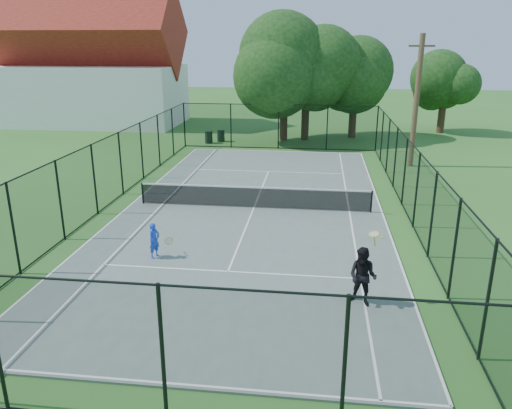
# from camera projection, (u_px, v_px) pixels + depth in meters

# --- Properties ---
(ground) EXTENTS (120.00, 120.00, 0.00)m
(ground) POSITION_uv_depth(u_px,v_px,m) (254.00, 209.00, 21.77)
(ground) COLOR #306121
(tennis_court) EXTENTS (11.00, 24.00, 0.06)m
(tennis_court) POSITION_uv_depth(u_px,v_px,m) (254.00, 208.00, 21.76)
(tennis_court) COLOR #58675E
(tennis_court) RESTS_ON ground
(tennis_net) EXTENTS (10.08, 0.08, 0.95)m
(tennis_net) POSITION_uv_depth(u_px,v_px,m) (254.00, 196.00, 21.59)
(tennis_net) COLOR black
(tennis_net) RESTS_ON tennis_court
(fence) EXTENTS (13.10, 26.10, 3.00)m
(fence) POSITION_uv_depth(u_px,v_px,m) (254.00, 176.00, 21.30)
(fence) COLOR black
(fence) RESTS_ON ground
(tree_near_left) EXTENTS (6.62, 6.62, 8.63)m
(tree_near_left) POSITION_uv_depth(u_px,v_px,m) (285.00, 66.00, 35.35)
(tree_near_left) COLOR #332114
(tree_near_left) RESTS_ON ground
(tree_near_mid) EXTENTS (5.48, 5.48, 7.17)m
(tree_near_mid) POSITION_uv_depth(u_px,v_px,m) (306.00, 79.00, 35.88)
(tree_near_mid) COLOR #332114
(tree_near_mid) RESTS_ON ground
(tree_near_right) EXTENTS (5.11, 5.11, 7.05)m
(tree_near_right) POSITION_uv_depth(u_px,v_px,m) (355.00, 77.00, 36.71)
(tree_near_right) COLOR #332114
(tree_near_right) RESTS_ON ground
(tree_far_right) EXTENTS (4.42, 4.42, 5.85)m
(tree_far_right) POSITION_uv_depth(u_px,v_px,m) (445.00, 87.00, 38.92)
(tree_far_right) COLOR #332114
(tree_far_right) RESTS_ON ground
(building) EXTENTS (15.30, 8.15, 11.87)m
(building) POSITION_uv_depth(u_px,v_px,m) (91.00, 66.00, 42.97)
(building) COLOR silver
(building) RESTS_ON ground
(trash_bin_left) EXTENTS (0.58, 0.58, 0.88)m
(trash_bin_left) POSITION_uv_depth(u_px,v_px,m) (209.00, 137.00, 35.74)
(trash_bin_left) COLOR black
(trash_bin_left) RESTS_ON ground
(trash_bin_right) EXTENTS (0.58, 0.58, 0.87)m
(trash_bin_right) POSITION_uv_depth(u_px,v_px,m) (221.00, 136.00, 36.33)
(trash_bin_right) COLOR black
(trash_bin_right) RESTS_ON ground
(utility_pole) EXTENTS (1.40, 0.30, 7.40)m
(utility_pole) POSITION_uv_depth(u_px,v_px,m) (416.00, 101.00, 28.13)
(utility_pole) COLOR #4C3823
(utility_pole) RESTS_ON ground
(player_blue) EXTENTS (0.81, 0.52, 1.21)m
(player_blue) POSITION_uv_depth(u_px,v_px,m) (154.00, 240.00, 16.58)
(player_blue) COLOR blue
(player_blue) RESTS_ON tennis_court
(player_black) EXTENTS (1.02, 0.95, 2.02)m
(player_black) POSITION_uv_depth(u_px,v_px,m) (363.00, 277.00, 13.52)
(player_black) COLOR black
(player_black) RESTS_ON tennis_court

